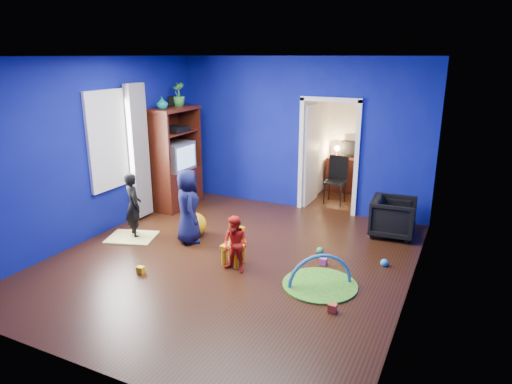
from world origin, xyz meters
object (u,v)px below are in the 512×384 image
at_px(vase, 162,103).
at_px(study_desk, 347,175).
at_px(crt_tv, 176,156).
at_px(play_mat, 320,285).
at_px(kid_chair, 233,248).
at_px(tv_armoire, 175,158).
at_px(child_black, 133,206).
at_px(hopper_ball, 195,225).
at_px(folding_chair, 335,181).
at_px(toddler_red, 236,244).
at_px(armchair, 393,217).
at_px(child_navy, 188,207).

distance_m(vase, study_desk, 4.32).
bearing_deg(vase, crt_tv, 82.41).
bearing_deg(play_mat, kid_chair, 176.05).
distance_m(tv_armoire, crt_tv, 0.06).
bearing_deg(tv_armoire, play_mat, -28.12).
bearing_deg(tv_armoire, child_black, -78.90).
bearing_deg(crt_tv, hopper_ball, -45.55).
xyz_separation_m(hopper_ball, folding_chair, (1.60, 2.74, 0.26)).
xyz_separation_m(kid_chair, folding_chair, (0.51, 3.40, 0.21)).
relative_size(toddler_red, kid_chair, 1.63).
xyz_separation_m(armchair, toddler_red, (-1.74, -2.30, 0.08)).
height_order(armchair, child_black, child_black).
xyz_separation_m(child_navy, play_mat, (2.38, -0.51, -0.59)).
height_order(toddler_red, folding_chair, folding_chair).
height_order(child_black, vase, vase).
height_order(crt_tv, play_mat, crt_tv).
bearing_deg(play_mat, hopper_ball, 162.74).
bearing_deg(hopper_ball, kid_chair, -31.35).
distance_m(armchair, child_black, 4.31).
height_order(child_black, toddler_red, child_black).
xyz_separation_m(tv_armoire, kid_chair, (2.30, -1.85, -0.73)).
height_order(armchair, child_navy, child_navy).
distance_m(toddler_red, folding_chair, 3.62).
relative_size(child_navy, study_desk, 1.36).
distance_m(armchair, study_desk, 2.64).
bearing_deg(tv_armoire, folding_chair, 28.84).
bearing_deg(folding_chair, armchair, -43.30).
bearing_deg(crt_tv, kid_chair, -39.40).
distance_m(child_navy, kid_chair, 1.17).
height_order(child_navy, hopper_ball, child_navy).
distance_m(child_navy, crt_tv, 1.93).
bearing_deg(play_mat, child_black, 174.84).
height_order(toddler_red, study_desk, toddler_red).
bearing_deg(crt_tv, play_mat, -28.39).
distance_m(toddler_red, crt_tv, 3.22).
xyz_separation_m(crt_tv, folding_chair, (2.77, 1.55, -0.56)).
bearing_deg(kid_chair, child_black, -176.85).
bearing_deg(tv_armoire, vase, -90.00).
relative_size(child_navy, play_mat, 1.22).
bearing_deg(hopper_ball, armchair, 25.79).
height_order(armchair, study_desk, study_desk).
bearing_deg(toddler_red, child_black, 175.11).
bearing_deg(armchair, tv_armoire, 89.51).
distance_m(child_black, hopper_ball, 1.05).
xyz_separation_m(child_navy, kid_chair, (1.04, -0.41, -0.35)).
distance_m(armchair, hopper_ball, 3.31).
bearing_deg(hopper_ball, vase, 143.61).
bearing_deg(armchair, folding_chair, 42.81).
height_order(tv_armoire, folding_chair, tv_armoire).
bearing_deg(vase, study_desk, 44.99).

